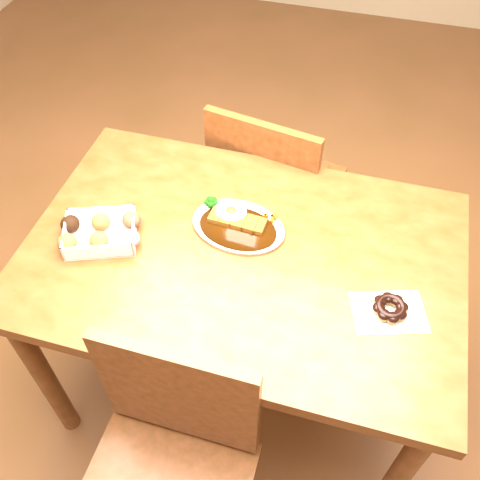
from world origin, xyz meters
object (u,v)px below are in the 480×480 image
(katsu_curry_plate, at_px, (237,223))
(donut_box, at_px, (100,232))
(table, at_px, (242,273))
(pon_de_ring, at_px, (390,308))
(chair_far, at_px, (272,190))
(chair_near, at_px, (168,473))

(katsu_curry_plate, distance_m, donut_box, 0.38)
(table, bearing_deg, katsu_curry_plate, 114.89)
(katsu_curry_plate, xyz_separation_m, pon_de_ring, (0.45, -0.18, 0.00))
(katsu_curry_plate, xyz_separation_m, donut_box, (-0.35, -0.15, 0.01))
(chair_far, relative_size, pon_de_ring, 4.10)
(donut_box, height_order, pon_de_ring, donut_box)
(chair_near, xyz_separation_m, katsu_curry_plate, (0.01, 0.62, 0.29))
(table, xyz_separation_m, katsu_curry_plate, (-0.04, 0.08, 0.11))
(table, relative_size, katsu_curry_plate, 4.15)
(chair_far, distance_m, chair_near, 1.07)
(chair_near, relative_size, katsu_curry_plate, 3.01)
(donut_box, bearing_deg, pon_de_ring, -2.10)
(donut_box, bearing_deg, chair_near, -53.64)
(donut_box, relative_size, pon_de_ring, 1.12)
(chair_far, relative_size, chair_near, 1.00)
(table, distance_m, pon_de_ring, 0.43)
(chair_far, distance_m, katsu_curry_plate, 0.53)
(chair_far, bearing_deg, table, 103.21)
(chair_far, distance_m, donut_box, 0.76)
(table, height_order, pon_de_ring, pon_de_ring)
(table, height_order, chair_far, chair_far)
(chair_near, height_order, pon_de_ring, chair_near)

